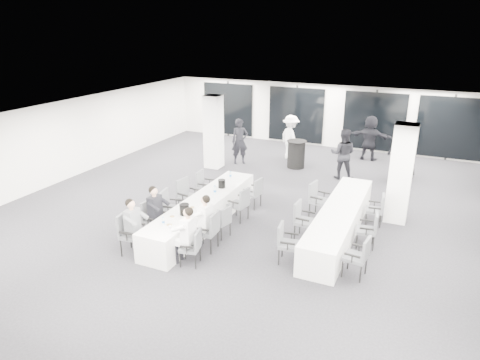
% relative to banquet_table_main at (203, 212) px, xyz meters
% --- Properties ---
extents(room, '(14.04, 16.04, 2.84)m').
position_rel_banquet_table_main_xyz_m(room, '(1.53, 2.65, 1.01)').
color(room, black).
rests_on(room, ground).
extents(column_left, '(0.60, 0.60, 2.80)m').
position_rel_banquet_table_main_xyz_m(column_left, '(-2.16, 4.73, 1.02)').
color(column_left, white).
rests_on(column_left, floor).
extents(column_right, '(0.60, 0.60, 2.80)m').
position_rel_banquet_table_main_xyz_m(column_right, '(4.84, 2.53, 1.02)').
color(column_right, white).
rests_on(column_right, floor).
extents(banquet_table_main, '(0.90, 5.00, 0.75)m').
position_rel_banquet_table_main_xyz_m(banquet_table_main, '(0.00, 0.00, 0.00)').
color(banquet_table_main, silver).
rests_on(banquet_table_main, floor).
extents(banquet_table_side, '(0.90, 5.00, 0.75)m').
position_rel_banquet_table_main_xyz_m(banquet_table_side, '(3.56, 0.99, 0.00)').
color(banquet_table_side, silver).
rests_on(banquet_table_side, floor).
extents(cocktail_table, '(0.77, 0.77, 1.07)m').
position_rel_banquet_table_main_xyz_m(cocktail_table, '(0.79, 5.99, 0.17)').
color(cocktail_table, black).
rests_on(cocktail_table, floor).
extents(chair_main_left_near, '(0.59, 0.63, 1.04)m').
position_rel_banquet_table_main_xyz_m(chair_main_left_near, '(-0.84, -2.13, 0.22)').
color(chair_main_left_near, '#4E5155').
rests_on(chair_main_left_near, floor).
extents(chair_main_left_second, '(0.56, 0.60, 1.00)m').
position_rel_banquet_table_main_xyz_m(chair_main_left_second, '(-0.84, -1.19, 0.19)').
color(chair_main_left_second, '#4E5155').
rests_on(chair_main_left_second, floor).
extents(chair_main_left_mid, '(0.58, 0.63, 1.01)m').
position_rel_banquet_table_main_xyz_m(chair_main_left_mid, '(-0.84, -0.40, 0.20)').
color(chair_main_left_mid, '#4E5155').
rests_on(chair_main_left_mid, floor).
extents(chair_main_left_fourth, '(0.60, 0.64, 1.04)m').
position_rel_banquet_table_main_xyz_m(chair_main_left_fourth, '(-0.84, 0.51, 0.22)').
color(chair_main_left_fourth, '#4E5155').
rests_on(chair_main_left_fourth, floor).
extents(chair_main_left_far, '(0.52, 0.57, 0.96)m').
position_rel_banquet_table_main_xyz_m(chair_main_left_far, '(-0.83, 1.56, 0.18)').
color(chair_main_left_far, '#4E5155').
rests_on(chair_main_left_far, floor).
extents(chair_main_right_near, '(0.53, 0.55, 0.87)m').
position_rel_banquet_table_main_xyz_m(chair_main_right_near, '(0.82, -1.96, 0.12)').
color(chair_main_right_near, '#4E5155').
rests_on(chair_main_right_near, floor).
extents(chair_main_right_second, '(0.53, 0.59, 1.00)m').
position_rel_banquet_table_main_xyz_m(chair_main_right_second, '(0.84, -1.18, 0.20)').
color(chair_main_right_second, '#4E5155').
rests_on(chair_main_right_second, floor).
extents(chair_main_right_mid, '(0.52, 0.54, 0.86)m').
position_rel_banquet_table_main_xyz_m(chair_main_right_mid, '(0.82, -0.44, 0.11)').
color(chair_main_right_mid, '#4E5155').
rests_on(chair_main_right_mid, floor).
extents(chair_main_right_fourth, '(0.56, 0.60, 0.97)m').
position_rel_banquet_table_main_xyz_m(chair_main_right_fourth, '(0.83, 0.67, 0.18)').
color(chair_main_right_fourth, '#4E5155').
rests_on(chair_main_right_fourth, floor).
extents(chair_main_right_far, '(0.53, 0.57, 0.93)m').
position_rel_banquet_table_main_xyz_m(chair_main_right_far, '(0.83, 1.68, 0.16)').
color(chair_main_right_far, '#4E5155').
rests_on(chair_main_right_far, floor).
extents(chair_side_left_near, '(0.54, 0.58, 0.95)m').
position_rel_banquet_table_main_xyz_m(chair_side_left_near, '(2.73, -0.95, 0.17)').
color(chair_side_left_near, '#4E5155').
rests_on(chair_side_left_near, floor).
extents(chair_side_left_mid, '(0.52, 0.57, 0.99)m').
position_rel_banquet_table_main_xyz_m(chair_side_left_mid, '(2.72, 0.38, 0.19)').
color(chair_side_left_mid, '#4E5155').
rests_on(chair_side_left_mid, floor).
extents(chair_side_left_far, '(0.59, 0.63, 1.02)m').
position_rel_banquet_table_main_xyz_m(chair_side_left_far, '(2.72, 1.87, 0.21)').
color(chair_side_left_far, '#4E5155').
rests_on(chair_side_left_far, floor).
extents(chair_side_right_near, '(0.54, 0.59, 0.96)m').
position_rel_banquet_table_main_xyz_m(chair_side_right_near, '(4.39, -0.90, 0.18)').
color(chair_side_right_near, '#4E5155').
rests_on(chair_side_right_near, floor).
extents(chair_side_right_mid, '(0.53, 0.57, 0.93)m').
position_rel_banquet_table_main_xyz_m(chair_side_right_mid, '(4.39, 0.59, 0.16)').
color(chair_side_right_mid, '#4E5155').
rests_on(chair_side_right_mid, floor).
extents(chair_side_right_far, '(0.51, 0.55, 0.90)m').
position_rel_banquet_table_main_xyz_m(chair_side_right_far, '(4.39, 1.98, 0.14)').
color(chair_side_right_far, '#4E5155').
rests_on(chair_side_right_far, floor).
extents(seated_guest_a, '(0.50, 0.38, 1.44)m').
position_rel_banquet_table_main_xyz_m(seated_guest_a, '(-0.67, -2.12, 0.44)').
color(seated_guest_a, slate).
rests_on(seated_guest_a, floor).
extents(seated_guest_b, '(0.50, 0.38, 1.44)m').
position_rel_banquet_table_main_xyz_m(seated_guest_b, '(-0.67, -1.20, 0.44)').
color(seated_guest_b, black).
rests_on(seated_guest_b, floor).
extents(seated_guest_c, '(0.50, 0.38, 1.44)m').
position_rel_banquet_table_main_xyz_m(seated_guest_c, '(0.67, -1.98, 0.44)').
color(seated_guest_c, white).
rests_on(seated_guest_c, floor).
extents(seated_guest_d, '(0.50, 0.38, 1.44)m').
position_rel_banquet_table_main_xyz_m(seated_guest_d, '(0.67, -1.18, 0.44)').
color(seated_guest_d, white).
rests_on(seated_guest_d, floor).
extents(standing_guest_a, '(0.96, 0.92, 2.05)m').
position_rel_banquet_table_main_xyz_m(standing_guest_a, '(-1.42, 5.57, 0.65)').
color(standing_guest_a, black).
rests_on(standing_guest_a, floor).
extents(standing_guest_b, '(1.08, 0.75, 2.08)m').
position_rel_banquet_table_main_xyz_m(standing_guest_b, '(2.68, 5.46, 0.67)').
color(standing_guest_b, black).
rests_on(standing_guest_b, floor).
extents(standing_guest_c, '(1.48, 1.38, 2.08)m').
position_rel_banquet_table_main_xyz_m(standing_guest_c, '(0.23, 6.97, 0.66)').
color(standing_guest_c, white).
rests_on(standing_guest_c, floor).
extents(standing_guest_d, '(1.38, 1.39, 2.13)m').
position_rel_banquet_table_main_xyz_m(standing_guest_d, '(4.54, 6.54, 0.69)').
color(standing_guest_d, black).
rests_on(standing_guest_d, floor).
extents(standing_guest_e, '(0.63, 0.89, 1.70)m').
position_rel_banquet_table_main_xyz_m(standing_guest_e, '(4.88, 6.65, 0.47)').
color(standing_guest_e, black).
rests_on(standing_guest_e, floor).
extents(standing_guest_f, '(1.99, 0.94, 2.09)m').
position_rel_banquet_table_main_xyz_m(standing_guest_f, '(3.21, 8.22, 0.67)').
color(standing_guest_f, black).
rests_on(standing_guest_f, floor).
extents(standing_guest_h, '(0.62, 0.91, 1.76)m').
position_rel_banquet_table_main_xyz_m(standing_guest_h, '(4.61, 5.64, 0.51)').
color(standing_guest_h, black).
rests_on(standing_guest_h, floor).
extents(ice_bucket_near, '(0.25, 0.25, 0.28)m').
position_rel_banquet_table_main_xyz_m(ice_bucket_near, '(0.06, -1.04, 0.51)').
color(ice_bucket_near, black).
rests_on(ice_bucket_near, banquet_table_main).
extents(ice_bucket_far, '(0.22, 0.22, 0.25)m').
position_rel_banquet_table_main_xyz_m(ice_bucket_far, '(0.05, 1.04, 0.50)').
color(ice_bucket_far, black).
rests_on(ice_bucket_far, banquet_table_main).
extents(water_bottle_a, '(0.06, 0.06, 0.20)m').
position_rel_banquet_table_main_xyz_m(water_bottle_a, '(-0.09, -1.77, 0.47)').
color(water_bottle_a, silver).
rests_on(water_bottle_a, banquet_table_main).
extents(water_bottle_b, '(0.08, 0.08, 0.24)m').
position_rel_banquet_table_main_xyz_m(water_bottle_b, '(0.11, 0.49, 0.50)').
color(water_bottle_b, silver).
rests_on(water_bottle_b, banquet_table_main).
extents(water_bottle_c, '(0.07, 0.07, 0.21)m').
position_rel_banquet_table_main_xyz_m(water_bottle_c, '(-0.07, 1.90, 0.48)').
color(water_bottle_c, silver).
rests_on(water_bottle_c, banquet_table_main).
extents(plate_a, '(0.19, 0.19, 0.03)m').
position_rel_banquet_table_main_xyz_m(plate_a, '(-0.15, -1.31, 0.39)').
color(plate_a, white).
rests_on(plate_a, banquet_table_main).
extents(plate_b, '(0.22, 0.22, 0.03)m').
position_rel_banquet_table_main_xyz_m(plate_b, '(0.06, -1.74, 0.39)').
color(plate_b, white).
rests_on(plate_b, banquet_table_main).
extents(plate_c, '(0.18, 0.18, 0.03)m').
position_rel_banquet_table_main_xyz_m(plate_c, '(0.02, -0.61, 0.39)').
color(plate_c, white).
rests_on(plate_c, banquet_table_main).
extents(wine_glass, '(0.08, 0.08, 0.20)m').
position_rel_banquet_table_main_xyz_m(wine_glass, '(0.30, -2.06, 0.53)').
color(wine_glass, silver).
rests_on(wine_glass, banquet_table_main).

